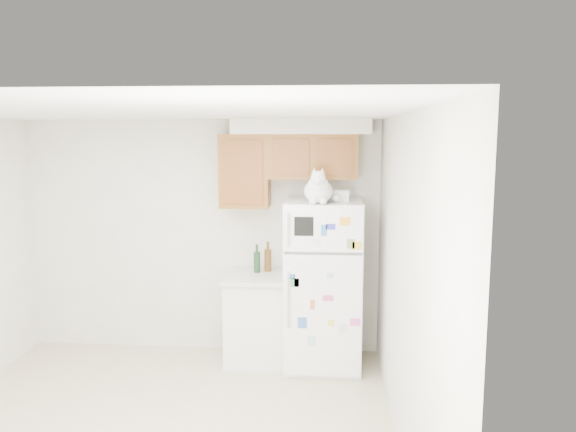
# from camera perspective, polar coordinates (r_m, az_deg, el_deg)

# --- Properties ---
(room_shell) EXTENTS (3.84, 4.04, 2.52)m
(room_shell) POSITION_cam_1_polar(r_m,az_deg,el_deg) (4.38, -12.25, -0.72)
(room_shell) COLOR silver
(room_shell) RESTS_ON ground_plane
(refrigerator) EXTENTS (0.76, 0.78, 1.70)m
(refrigerator) POSITION_cam_1_polar(r_m,az_deg,el_deg) (5.71, 3.57, -6.92)
(refrigerator) COLOR white
(refrigerator) RESTS_ON ground_plane
(base_counter) EXTENTS (0.64, 0.64, 0.92)m
(base_counter) POSITION_cam_1_polar(r_m,az_deg,el_deg) (5.94, -3.24, -10.24)
(base_counter) COLOR white
(base_counter) RESTS_ON ground_plane
(cat) EXTENTS (0.34, 0.49, 0.35)m
(cat) POSITION_cam_1_polar(r_m,az_deg,el_deg) (5.30, 3.13, 2.68)
(cat) COLOR white
(cat) RESTS_ON refrigerator
(storage_box_back) EXTENTS (0.19, 0.15, 0.10)m
(storage_box_back) POSITION_cam_1_polar(r_m,az_deg,el_deg) (5.61, 5.33, 2.15)
(storage_box_back) COLOR white
(storage_box_back) RESTS_ON refrigerator
(storage_box_front) EXTENTS (0.17, 0.14, 0.09)m
(storage_box_front) POSITION_cam_1_polar(r_m,az_deg,el_deg) (5.53, 5.52, 2.01)
(storage_box_front) COLOR white
(storage_box_front) RESTS_ON refrigerator
(bottle_green) EXTENTS (0.07, 0.07, 0.30)m
(bottle_green) POSITION_cam_1_polar(r_m,az_deg,el_deg) (5.87, -3.18, -4.32)
(bottle_green) COLOR #19381E
(bottle_green) RESTS_ON base_counter
(bottle_amber) EXTENTS (0.07, 0.07, 0.32)m
(bottle_amber) POSITION_cam_1_polar(r_m,az_deg,el_deg) (5.91, -2.07, -4.13)
(bottle_amber) COLOR #593814
(bottle_amber) RESTS_ON base_counter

